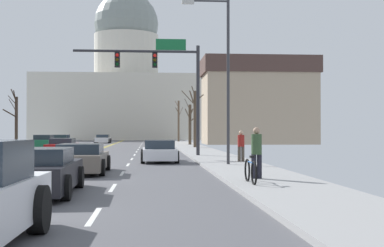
{
  "coord_description": "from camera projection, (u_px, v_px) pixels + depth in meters",
  "views": [
    {
      "loc": [
        4.62,
        -19.0,
        1.7
      ],
      "look_at": [
        8.49,
        29.98,
        2.35
      ],
      "focal_mm": 49.01,
      "sensor_mm": 36.0,
      "label": 1
    }
  ],
  "objects": [
    {
      "name": "sedan_oncoming_02",
      "position": [
        60.0,
        141.0,
        57.84
      ],
      "size": [
        2.23,
        4.52,
        1.22
      ],
      "color": "#1E7247",
      "rests_on": "ground"
    },
    {
      "name": "pedestrian_01",
      "position": [
        257.0,
        150.0,
        17.02
      ],
      "size": [
        0.35,
        0.34,
        1.66
      ],
      "color": "black",
      "rests_on": "ground"
    },
    {
      "name": "capitol_building",
      "position": [
        126.0,
        88.0,
        98.77
      ],
      "size": [
        32.27,
        19.7,
        30.23
      ],
      "color": "beige",
      "rests_on": "ground"
    },
    {
      "name": "bare_tree_04",
      "position": [
        190.0,
        123.0,
        57.64
      ],
      "size": [
        1.7,
        1.73,
        5.03
      ],
      "color": "#4C3D2D",
      "rests_on": "ground"
    },
    {
      "name": "sedan_oncoming_01",
      "position": [
        44.0,
        142.0,
        48.79
      ],
      "size": [
        1.93,
        4.29,
        1.29
      ],
      "color": "#1E7247",
      "rests_on": "ground"
    },
    {
      "name": "sedan_oncoming_03",
      "position": [
        103.0,
        139.0,
        70.35
      ],
      "size": [
        2.02,
        4.32,
        1.14
      ],
      "color": "silver",
      "rests_on": "ground"
    },
    {
      "name": "sedan_near_01",
      "position": [
        82.0,
        159.0,
        20.8
      ],
      "size": [
        2.08,
        4.7,
        1.18
      ],
      "color": "#6B6056",
      "rests_on": "ground"
    },
    {
      "name": "signal_gantry",
      "position": [
        164.0,
        73.0,
        32.94
      ],
      "size": [
        7.91,
        0.41,
        7.33
      ],
      "color": "#28282D",
      "rests_on": "ground"
    },
    {
      "name": "street_lamp_right",
      "position": [
        222.0,
        65.0,
        24.25
      ],
      "size": [
        2.22,
        0.24,
        7.72
      ],
      "color": "#333338",
      "rests_on": "ground"
    },
    {
      "name": "sedan_near_00",
      "position": [
        159.0,
        152.0,
        28.23
      ],
      "size": [
        2.02,
        4.54,
        1.19
      ],
      "color": "silver",
      "rests_on": "ground"
    },
    {
      "name": "bare_tree_05",
      "position": [
        16.0,
        119.0,
        49.8
      ],
      "size": [
        1.21,
        1.26,
        5.47
      ],
      "color": "#423328",
      "rests_on": "ground"
    },
    {
      "name": "sedan_near_02",
      "position": [
        38.0,
        172.0,
        13.98
      ],
      "size": [
        2.15,
        4.71,
        1.23
      ],
      "color": "black",
      "rests_on": "ground"
    },
    {
      "name": "sedan_oncoming_00",
      "position": [
        62.0,
        147.0,
        37.08
      ],
      "size": [
        2.0,
        4.65,
        1.14
      ],
      "color": "#B71414",
      "rests_on": "ground"
    },
    {
      "name": "bicycle_parked",
      "position": [
        251.0,
        171.0,
        15.61
      ],
      "size": [
        0.12,
        1.77,
        0.85
      ],
      "color": "black",
      "rests_on": "ground"
    },
    {
      "name": "flank_building_02",
      "position": [
        258.0,
        101.0,
        65.78
      ],
      "size": [
        14.15,
        7.8,
        10.75
      ],
      "color": "tan",
      "rests_on": "ground"
    },
    {
      "name": "bare_tree_02",
      "position": [
        195.0,
        117.0,
        48.79
      ],
      "size": [
        2.06,
        2.19,
        5.58
      ],
      "color": "#4C3D2D",
      "rests_on": "ground"
    },
    {
      "name": "bare_tree_00",
      "position": [
        178.0,
        119.0,
        74.1
      ],
      "size": [
        1.14,
        1.73,
        5.83
      ],
      "color": "brown",
      "rests_on": "ground"
    },
    {
      "name": "ground",
      "position": [
        20.0,
        178.0,
        18.55
      ],
      "size": [
        20.0,
        180.0,
        0.2
      ],
      "color": "#4F4F54"
    },
    {
      "name": "pedestrian_00",
      "position": [
        241.0,
        144.0,
        26.35
      ],
      "size": [
        0.35,
        0.34,
        1.55
      ],
      "color": "#4C4238",
      "rests_on": "ground"
    }
  ]
}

